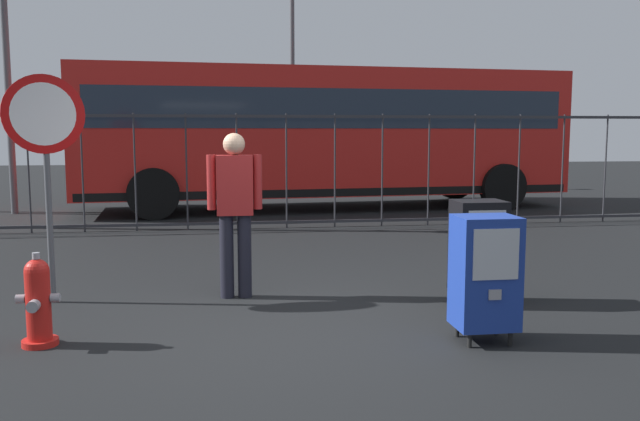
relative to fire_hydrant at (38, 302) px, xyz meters
The scene contains 10 objects.
ground_plane 2.14m from the fire_hydrant, ahead, with size 60.00×60.00×0.00m, color black.
fire_hydrant is the anchor object (origin of this frame).
newspaper_box_primary 3.55m from the fire_hydrant, ahead, with size 0.48×0.42×1.02m.
newspaper_box_secondary 3.98m from the fire_hydrant, 10.75° to the left, with size 0.48×0.42×1.02m.
stop_sign 1.87m from the fire_hydrant, 99.82° to the left, with size 0.71×0.31×2.23m.
pedestrian 2.14m from the fire_hydrant, 40.45° to the left, with size 0.55×0.22×1.67m.
fence_barrier 6.56m from the fire_hydrant, 71.18° to the left, with size 18.03×0.04×2.00m.
bus_near 9.98m from the fire_hydrant, 68.26° to the left, with size 10.67×3.45×3.00m.
street_light_far_left 10.12m from the fire_hydrant, 107.56° to the left, with size 0.32×0.32×6.80m.
street_light_far_right 15.25m from the fire_hydrant, 76.45° to the left, with size 0.32×0.32×6.28m.
Camera 1 is at (-0.63, -5.30, 1.68)m, focal length 37.18 mm.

